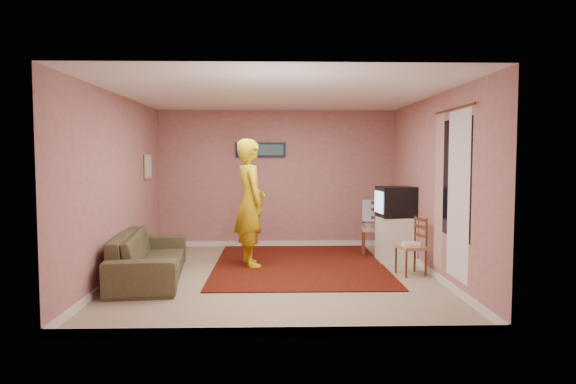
{
  "coord_description": "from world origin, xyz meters",
  "views": [
    {
      "loc": [
        -0.04,
        -7.3,
        1.73
      ],
      "look_at": [
        0.17,
        0.6,
        1.18
      ],
      "focal_mm": 32.0,
      "sensor_mm": 36.0,
      "label": 1
    }
  ],
  "objects_px": {
    "sofa": "(150,256)",
    "person": "(250,203)",
    "chair_b": "(411,240)",
    "crt_tv": "(396,202)",
    "tv_cabinet": "(396,239)",
    "chair_a": "(374,222)"
  },
  "relations": [
    {
      "from": "chair_a",
      "to": "person",
      "type": "relative_size",
      "value": 0.26
    },
    {
      "from": "tv_cabinet",
      "to": "person",
      "type": "xyz_separation_m",
      "value": [
        -2.37,
        -0.26,
        0.63
      ]
    },
    {
      "from": "tv_cabinet",
      "to": "chair_a",
      "type": "height_order",
      "value": "chair_a"
    },
    {
      "from": "crt_tv",
      "to": "person",
      "type": "bearing_deg",
      "value": -179.71
    },
    {
      "from": "tv_cabinet",
      "to": "chair_b",
      "type": "height_order",
      "value": "chair_b"
    },
    {
      "from": "chair_b",
      "to": "chair_a",
      "type": "bearing_deg",
      "value": 176.64
    },
    {
      "from": "sofa",
      "to": "person",
      "type": "height_order",
      "value": "person"
    },
    {
      "from": "chair_a",
      "to": "sofa",
      "type": "bearing_deg",
      "value": -148.81
    },
    {
      "from": "sofa",
      "to": "chair_b",
      "type": "bearing_deg",
      "value": -94.14
    },
    {
      "from": "crt_tv",
      "to": "sofa",
      "type": "bearing_deg",
      "value": -169.69
    },
    {
      "from": "tv_cabinet",
      "to": "crt_tv",
      "type": "bearing_deg",
      "value": -173.93
    },
    {
      "from": "crt_tv",
      "to": "tv_cabinet",
      "type": "bearing_deg",
      "value": -0.0
    },
    {
      "from": "tv_cabinet",
      "to": "chair_b",
      "type": "relative_size",
      "value": 1.61
    },
    {
      "from": "chair_b",
      "to": "crt_tv",
      "type": "bearing_deg",
      "value": 167.26
    },
    {
      "from": "chair_b",
      "to": "person",
      "type": "height_order",
      "value": "person"
    },
    {
      "from": "sofa",
      "to": "person",
      "type": "relative_size",
      "value": 1.13
    },
    {
      "from": "crt_tv",
      "to": "sofa",
      "type": "distance_m",
      "value": 3.96
    },
    {
      "from": "chair_b",
      "to": "sofa",
      "type": "bearing_deg",
      "value": -100.53
    },
    {
      "from": "sofa",
      "to": "person",
      "type": "distance_m",
      "value": 1.75
    },
    {
      "from": "crt_tv",
      "to": "sofa",
      "type": "height_order",
      "value": "crt_tv"
    },
    {
      "from": "chair_b",
      "to": "tv_cabinet",
      "type": "bearing_deg",
      "value": 166.91
    },
    {
      "from": "tv_cabinet",
      "to": "sofa",
      "type": "xyz_separation_m",
      "value": [
        -3.75,
        -1.1,
        -0.04
      ]
    }
  ]
}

